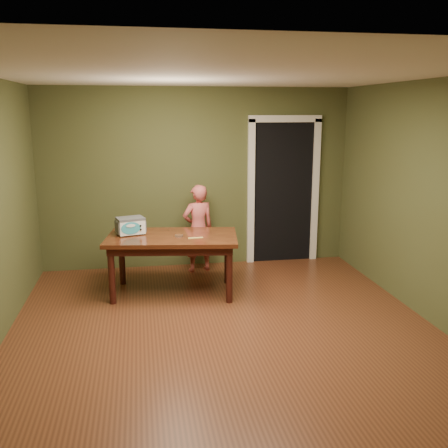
% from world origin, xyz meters
% --- Properties ---
extents(floor, '(5.00, 5.00, 0.00)m').
position_xyz_m(floor, '(0.00, 0.00, 0.00)').
color(floor, brown).
rests_on(floor, ground).
extents(room_shell, '(4.52, 5.02, 2.61)m').
position_xyz_m(room_shell, '(0.00, 0.00, 1.71)').
color(room_shell, '#434B28').
rests_on(room_shell, ground).
extents(doorway, '(1.10, 0.66, 2.25)m').
position_xyz_m(doorway, '(1.30, 2.78, 1.06)').
color(doorway, black).
rests_on(doorway, ground).
extents(dining_table, '(1.71, 1.12, 0.75)m').
position_xyz_m(dining_table, '(-0.46, 1.34, 0.65)').
color(dining_table, '#35160C').
rests_on(dining_table, floor).
extents(toy_oven, '(0.39, 0.32, 0.22)m').
position_xyz_m(toy_oven, '(-0.96, 1.49, 0.87)').
color(toy_oven, '#4C4F54').
rests_on(toy_oven, dining_table).
extents(baking_pan, '(0.10, 0.10, 0.02)m').
position_xyz_m(baking_pan, '(-0.38, 1.27, 0.76)').
color(baking_pan, silver).
rests_on(baking_pan, dining_table).
extents(spatula, '(0.18, 0.04, 0.01)m').
position_xyz_m(spatula, '(-0.18, 1.16, 0.75)').
color(spatula, '#FFF06E').
rests_on(spatula, dining_table).
extents(child, '(0.52, 0.41, 1.26)m').
position_xyz_m(child, '(-0.03, 2.17, 0.63)').
color(child, '#D65B58').
rests_on(child, floor).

